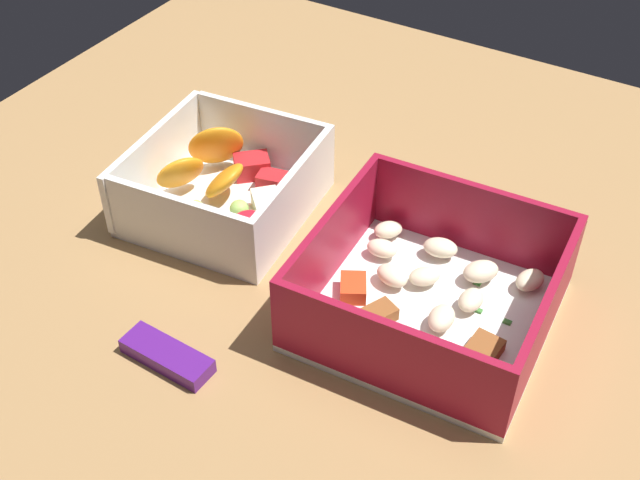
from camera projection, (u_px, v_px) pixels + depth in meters
table_surface at (314, 261)px, 68.08cm from camera, size 80.00×80.00×2.00cm
pasta_container at (431, 293)px, 60.69cm from camera, size 18.23×17.84×6.97cm
fruit_bowl at (223, 187)px, 70.38cm from camera, size 15.40×16.00×6.30cm
candy_bar at (167, 356)px, 58.20cm from camera, size 7.09×2.67×1.20cm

